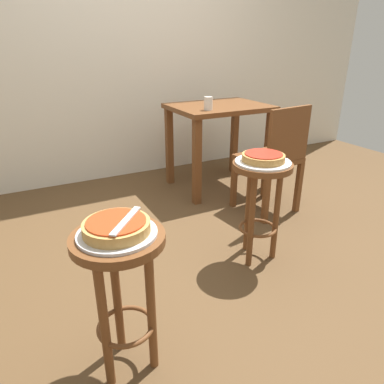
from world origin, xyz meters
TOP-DOWN VIEW (x-y plane):
  - ground_plane at (0.00, 0.00)m, footprint 6.00×6.00m
  - back_wall at (0.00, 1.65)m, footprint 6.00×0.10m
  - stool_foreground at (-0.79, -0.69)m, footprint 0.35×0.35m
  - serving_plate_foreground at (-0.79, -0.69)m, footprint 0.29×0.29m
  - pizza_foreground at (-0.79, -0.69)m, footprint 0.24×0.24m
  - stool_middle at (0.19, -0.27)m, footprint 0.35×0.35m
  - serving_plate_middle at (0.19, -0.27)m, footprint 0.32×0.32m
  - pizza_middle at (0.19, -0.27)m, footprint 0.24×0.24m
  - dining_table at (0.61, 0.90)m, footprint 0.83×0.65m
  - cup_near_edge at (0.40, 0.73)m, footprint 0.07×0.07m
  - wooden_chair at (0.69, 0.21)m, footprint 0.45×0.45m
  - pizza_server_knife at (-0.76, -0.71)m, footprint 0.16×0.18m

SIDE VIEW (x-z plane):
  - ground_plane at x=0.00m, z-range 0.00..0.00m
  - stool_foreground at x=-0.79m, z-range 0.14..0.77m
  - stool_middle at x=0.19m, z-range 0.14..0.77m
  - wooden_chair at x=0.69m, z-range 0.04..0.89m
  - dining_table at x=0.61m, z-range 0.24..1.00m
  - serving_plate_foreground at x=-0.79m, z-range 0.63..0.64m
  - serving_plate_middle at x=0.19m, z-range 0.63..0.64m
  - pizza_foreground at x=-0.79m, z-range 0.64..0.69m
  - pizza_middle at x=0.19m, z-range 0.64..0.69m
  - pizza_server_knife at x=-0.76m, z-range 0.69..0.69m
  - cup_near_edge at x=0.40m, z-range 0.76..0.86m
  - back_wall at x=0.00m, z-range 0.00..3.00m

